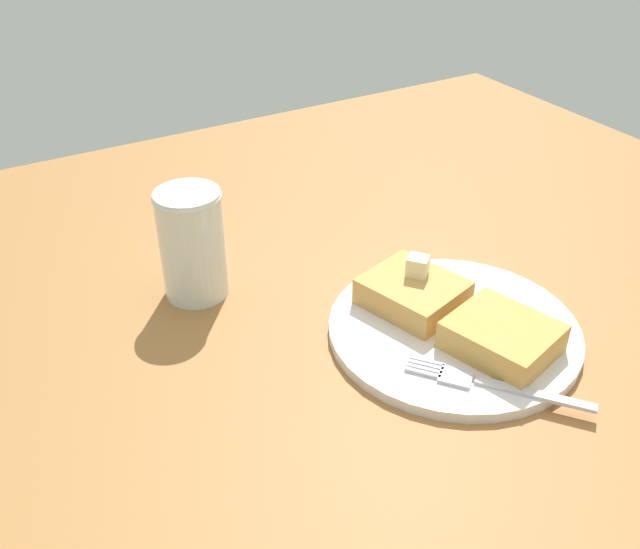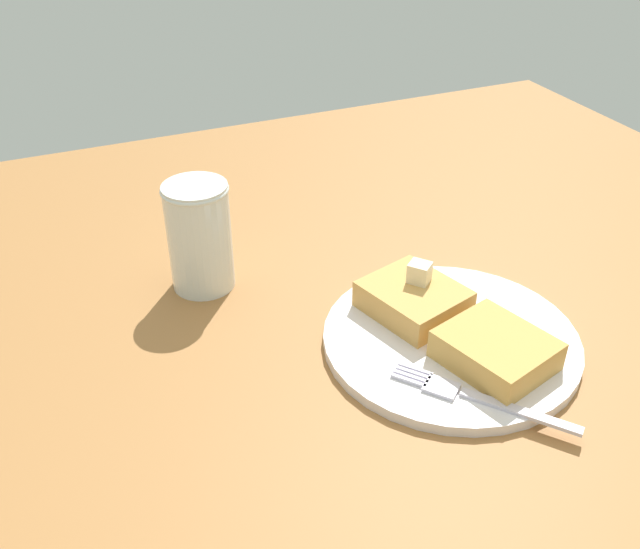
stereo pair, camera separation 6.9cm
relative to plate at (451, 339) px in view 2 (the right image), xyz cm
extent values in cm
cube|color=#9E6937|center=(-0.97, -4.73, -2.07)|extent=(119.55, 119.55, 2.99)
cylinder|color=silver|center=(0.00, 0.00, -0.05)|extent=(23.89, 23.89, 1.05)
torus|color=gray|center=(0.00, 0.00, 0.07)|extent=(23.89, 23.89, 0.80)
cube|color=tan|center=(-4.83, -1.40, 1.86)|extent=(10.79, 10.05, 2.77)
cube|color=gold|center=(4.83, 1.40, 1.86)|extent=(10.79, 10.05, 2.77)
cube|color=beige|center=(-5.58, -0.49, 4.25)|extent=(2.71, 2.68, 2.01)
cube|color=silver|center=(10.97, -0.37, 0.65)|extent=(8.36, 6.96, 0.36)
cube|color=silver|center=(5.98, -4.37, 0.65)|extent=(3.56, 3.47, 0.36)
cube|color=silver|center=(4.16, -6.89, 0.65)|extent=(2.70, 2.25, 0.36)
cube|color=silver|center=(3.81, -6.46, 0.65)|extent=(2.70, 2.25, 0.36)
cube|color=silver|center=(3.47, -6.03, 0.65)|extent=(2.70, 2.25, 0.36)
cube|color=silver|center=(3.12, -5.60, 0.65)|extent=(2.70, 2.25, 0.36)
cylinder|color=#472209|center=(-19.01, -18.45, 3.92)|extent=(6.00, 6.00, 9.00)
cylinder|color=silver|center=(-19.01, -18.45, 5.20)|extent=(6.52, 6.52, 11.54)
torus|color=silver|center=(-19.01, -18.45, 10.52)|extent=(6.76, 6.76, 0.50)
camera|label=1|loc=(40.14, -38.15, 41.68)|focal=40.00mm
camera|label=2|loc=(43.24, -32.02, 41.68)|focal=40.00mm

